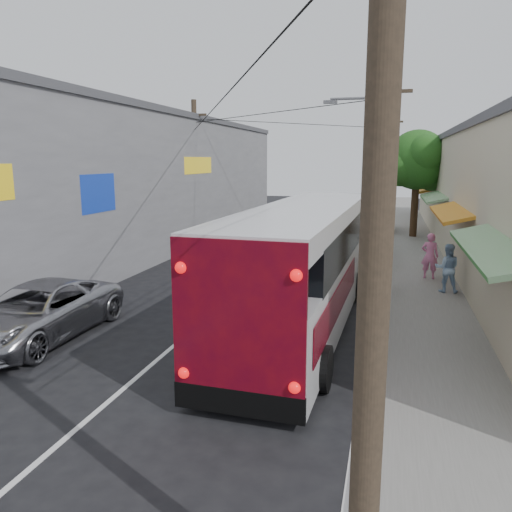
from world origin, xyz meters
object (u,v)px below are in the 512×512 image
at_px(jeepney, 37,312).
at_px(pedestrian_far, 447,268).
at_px(parked_suv, 357,243).
at_px(pedestrian_near, 430,256).
at_px(coach_bus, 306,263).
at_px(parked_car_mid, 363,237).
at_px(parked_car_far, 378,222).

bearing_deg(jeepney, pedestrian_far, 34.32).
distance_m(parked_suv, pedestrian_near, 4.54).
distance_m(coach_bus, parked_car_mid, 13.18).
distance_m(parked_car_mid, parked_car_far, 7.30).
relative_size(parked_car_mid, pedestrian_near, 2.23).
relative_size(parked_car_mid, pedestrian_far, 2.34).
relative_size(jeepney, parked_car_far, 1.29).
relative_size(parked_suv, pedestrian_near, 3.37).
bearing_deg(parked_car_mid, pedestrian_far, -74.01).
xyz_separation_m(parked_car_mid, parked_car_far, (0.62, 7.28, -0.01)).
height_order(coach_bus, parked_suv, coach_bus).
bearing_deg(jeepney, parked_car_far, 70.64).
distance_m(parked_suv, parked_car_mid, 3.33).
bearing_deg(parked_car_far, pedestrian_far, -86.52).
bearing_deg(jeepney, parked_suv, 59.64).
xyz_separation_m(pedestrian_near, pedestrian_far, (0.45, -2.06, -0.04)).
xyz_separation_m(jeepney, parked_car_far, (8.40, 23.56, -0.06)).
xyz_separation_m(parked_suv, pedestrian_near, (3.09, -3.33, 0.14)).
bearing_deg(parked_car_far, parked_suv, -100.40).
bearing_deg(jeepney, parked_car_mid, 64.74).
xyz_separation_m(coach_bus, parked_suv, (0.87, 9.77, -0.92)).
xyz_separation_m(parked_car_mid, pedestrian_near, (2.98, -6.65, 0.34)).
bearing_deg(parked_suv, pedestrian_near, -47.13).
relative_size(parked_car_mid, parked_car_far, 0.99).
bearing_deg(parked_car_mid, parked_car_far, 79.61).
relative_size(coach_bus, pedestrian_far, 6.99).
xyz_separation_m(coach_bus, pedestrian_far, (4.40, 4.39, -0.82)).
bearing_deg(parked_car_mid, pedestrian_near, -71.36).
relative_size(jeepney, parked_car_mid, 1.31).
xyz_separation_m(jeepney, pedestrian_near, (10.76, 9.63, 0.29)).
distance_m(coach_bus, pedestrian_near, 7.60).
relative_size(coach_bus, pedestrian_near, 6.67).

